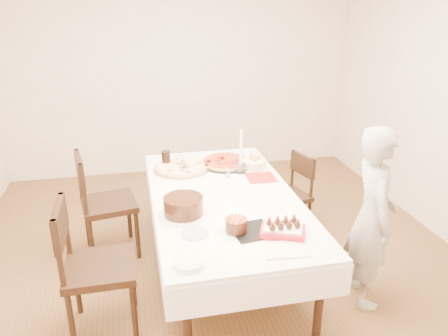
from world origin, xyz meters
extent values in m
plane|color=brown|center=(0.00, 0.00, 0.00)|extent=(5.00, 5.00, 0.00)
cube|color=beige|center=(0.00, 2.50, 1.35)|extent=(4.50, 0.04, 2.70)
cube|color=white|center=(0.02, -0.02, 0.38)|extent=(1.81, 2.40, 0.75)
imported|color=#BAB4B0|center=(1.03, -0.55, 0.71)|extent=(0.45, 0.58, 1.42)
cylinder|color=beige|center=(-0.24, 0.60, 0.77)|extent=(0.67, 0.67, 0.04)
cylinder|color=red|center=(0.19, 0.65, 0.77)|extent=(0.62, 0.62, 0.04)
cube|color=#B21E1E|center=(0.42, 0.26, 0.75)|extent=(0.26, 0.26, 0.01)
cylinder|color=white|center=(0.42, 0.51, 0.79)|extent=(0.24, 0.24, 0.07)
cylinder|color=white|center=(0.27, 0.42, 0.96)|extent=(0.11, 0.11, 0.41)
cylinder|color=black|center=(-0.37, 0.71, 0.83)|extent=(0.09, 0.09, 0.15)
cylinder|color=black|center=(-0.34, -0.28, 0.82)|extent=(0.49, 0.49, 0.14)
cube|color=black|center=(0.09, -0.61, 0.75)|extent=(0.30, 0.30, 0.01)
cylinder|color=#3B1910|center=(-0.02, -0.60, 0.84)|extent=(0.19, 0.19, 0.15)
cube|color=beige|center=(0.23, -0.89, 0.75)|extent=(0.31, 0.22, 0.02)
cylinder|color=white|center=(-0.39, -0.93, 0.77)|extent=(0.24, 0.24, 0.04)
cylinder|color=white|center=(-0.30, -0.57, 0.75)|extent=(0.22, 0.22, 0.01)
camera|label=1|loc=(-0.65, -3.11, 2.26)|focal=35.00mm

